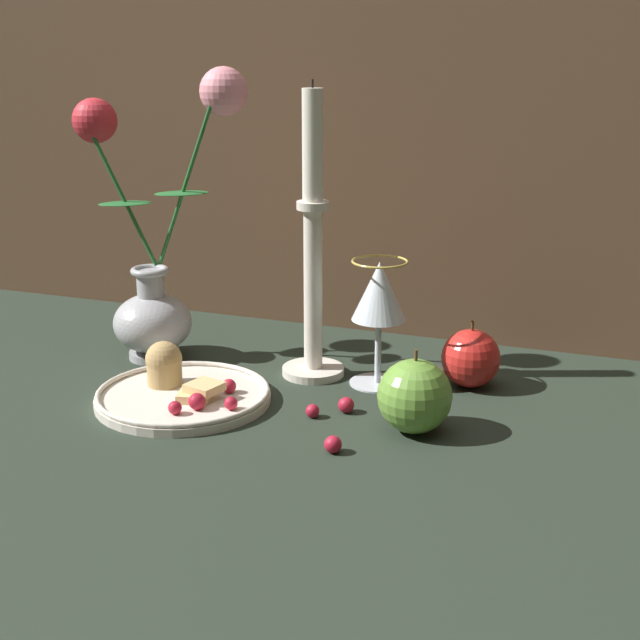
{
  "coord_description": "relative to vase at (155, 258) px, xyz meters",
  "views": [
    {
      "loc": [
        0.43,
        -0.92,
        0.4
      ],
      "look_at": [
        0.08,
        0.01,
        0.1
      ],
      "focal_mm": 50.0,
      "sensor_mm": 36.0,
      "label": 1
    }
  ],
  "objects": [
    {
      "name": "berry_front_center",
      "position": [
        0.3,
        -0.1,
        -0.13
      ],
      "size": [
        0.02,
        0.02,
        0.02
      ],
      "primitive_type": "sphere",
      "color": "#AD192D",
      "rests_on": "ground_plane"
    },
    {
      "name": "berry_near_plate",
      "position": [
        0.27,
        -0.12,
        -0.13
      ],
      "size": [
        0.02,
        0.02,
        0.02
      ],
      "primitive_type": "sphere",
      "color": "#AD192D",
      "rests_on": "ground_plane"
    },
    {
      "name": "vase",
      "position": [
        0.0,
        0.0,
        0.0
      ],
      "size": [
        0.25,
        0.11,
        0.38
      ],
      "color": "#A3A3A8",
      "rests_on": "ground_plane"
    },
    {
      "name": "wine_glass",
      "position": [
        0.31,
        0.01,
        -0.02
      ],
      "size": [
        0.07,
        0.07,
        0.16
      ],
      "color": "silver",
      "rests_on": "ground_plane"
    },
    {
      "name": "apple_beside_vase",
      "position": [
        0.39,
        -0.12,
        -0.1
      ],
      "size": [
        0.08,
        0.08,
        0.09
      ],
      "color": "#669938",
      "rests_on": "ground_plane"
    },
    {
      "name": "apple_near_glass",
      "position": [
        0.42,
        0.04,
        -0.1
      ],
      "size": [
        0.07,
        0.07,
        0.09
      ],
      "color": "red",
      "rests_on": "ground_plane"
    },
    {
      "name": "plate_with_pastries",
      "position": [
        0.11,
        -0.13,
        -0.12
      ],
      "size": [
        0.21,
        0.21,
        0.06
      ],
      "color": "silver",
      "rests_on": "ground_plane"
    },
    {
      "name": "candlestick",
      "position": [
        0.22,
        0.01,
        0.01
      ],
      "size": [
        0.08,
        0.08,
        0.37
      ],
      "color": "silver",
      "rests_on": "ground_plane"
    },
    {
      "name": "berry_by_glass_stem",
      "position": [
        0.32,
        -0.2,
        -0.13
      ],
      "size": [
        0.02,
        0.02,
        0.02
      ],
      "primitive_type": "sphere",
      "color": "#AD192D",
      "rests_on": "ground_plane"
    },
    {
      "name": "ground_plane",
      "position": [
        0.18,
        -0.08,
        -0.14
      ],
      "size": [
        2.4,
        2.4,
        0.0
      ],
      "primitive_type": "plane",
      "color": "#232D23",
      "rests_on": "ground"
    }
  ]
}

